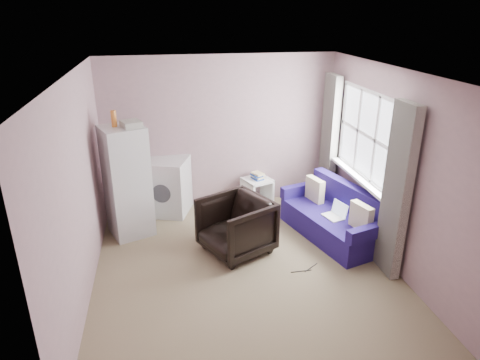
% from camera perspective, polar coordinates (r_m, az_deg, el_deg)
% --- Properties ---
extents(room, '(3.84, 4.24, 2.54)m').
position_cam_1_polar(room, '(5.12, 0.90, 0.16)').
color(room, '#877658').
rests_on(room, ground).
extents(armchair, '(1.07, 1.09, 0.86)m').
position_cam_1_polar(armchair, '(5.85, -0.54, -5.83)').
color(armchair, black).
rests_on(armchair, ground).
extents(fridge, '(0.73, 0.73, 1.87)m').
position_cam_1_polar(fridge, '(6.37, -14.82, -0.15)').
color(fridge, '#BDBDBD').
rests_on(fridge, ground).
extents(washing_machine, '(0.82, 0.82, 0.91)m').
position_cam_1_polar(washing_machine, '(7.06, -9.64, -0.65)').
color(washing_machine, '#BDBDBD').
rests_on(washing_machine, ground).
extents(side_table, '(0.55, 0.55, 0.58)m').
position_cam_1_polar(side_table, '(7.30, 2.29, -1.30)').
color(side_table, white).
rests_on(side_table, ground).
extents(sofa, '(1.21, 1.84, 0.76)m').
position_cam_1_polar(sofa, '(6.47, 12.60, -5.00)').
color(sofa, navy).
rests_on(sofa, ground).
extents(window_dressing, '(0.17, 2.62, 2.18)m').
position_cam_1_polar(window_dressing, '(6.34, 15.43, 2.32)').
color(window_dressing, white).
rests_on(window_dressing, ground).
extents(floor_cables, '(0.41, 0.17, 0.01)m').
position_cam_1_polar(floor_cables, '(5.73, 8.82, -11.69)').
color(floor_cables, black).
rests_on(floor_cables, ground).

